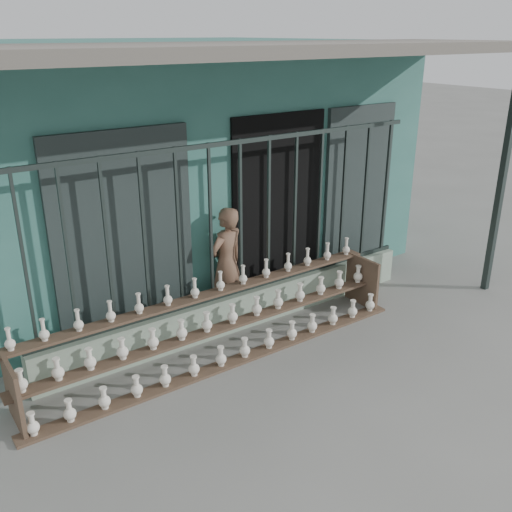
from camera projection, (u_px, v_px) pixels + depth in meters
ground at (311, 374)px, 5.91m from camera, size 60.00×60.00×0.00m
workshop_building at (132, 153)px, 8.54m from camera, size 7.40×6.60×3.21m
parapet_wall at (242, 309)px, 6.82m from camera, size 5.00×0.20×0.45m
security_fence at (241, 219)px, 6.41m from camera, size 5.00×0.04×1.80m
shelf_rack at (221, 325)px, 6.16m from camera, size 4.50×0.68×0.85m
elderly_woman at (227, 263)px, 6.88m from camera, size 0.58×0.46×1.41m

